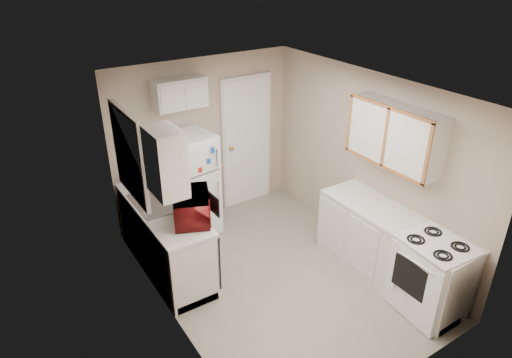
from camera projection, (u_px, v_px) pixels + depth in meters
floor at (277, 275)px, 5.79m from camera, size 3.80×3.80×0.00m
ceiling at (282, 90)px, 4.71m from camera, size 3.80×3.80×0.00m
wall_left at (166, 228)px, 4.57m from camera, size 3.80×3.80×0.00m
wall_right at (367, 164)px, 5.92m from camera, size 3.80×3.80×0.00m
wall_back at (204, 140)px, 6.67m from camera, size 2.80×2.80×0.00m
wall_front at (410, 282)px, 3.82m from camera, size 2.80×2.80×0.00m
left_counter at (165, 238)px, 5.73m from camera, size 0.60×1.80×0.90m
dishwasher at (208, 252)px, 5.40m from camera, size 0.03×0.58×0.72m
sink at (158, 205)px, 5.66m from camera, size 0.54×0.74×0.16m
microwave at (192, 208)px, 5.21m from camera, size 0.68×0.54×0.40m
soap_bottle at (143, 185)px, 5.82m from camera, size 0.09×0.09×0.20m
window_blinds at (130, 155)px, 5.20m from camera, size 0.10×0.98×1.08m
upper_cabinet_left at (166, 162)px, 4.54m from camera, size 0.30×0.45×0.70m
refrigerator at (191, 185)px, 6.37m from camera, size 0.68×0.67×1.50m
cabinet_over_fridge at (179, 93)px, 6.01m from camera, size 0.70×0.30×0.40m
interior_door at (247, 142)px, 7.06m from camera, size 0.86×0.06×2.08m
right_counter at (390, 249)px, 5.52m from camera, size 0.60×2.00×0.90m
stove at (430, 279)px, 5.04m from camera, size 0.63×0.76×0.87m
upper_cabinet_right at (395, 135)px, 5.20m from camera, size 0.30×1.20×0.70m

